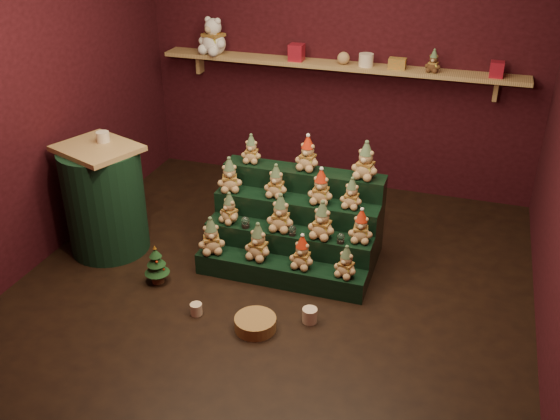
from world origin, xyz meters
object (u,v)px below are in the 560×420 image
(wicker_basket, at_px, (255,323))
(brown_bear, at_px, (433,61))
(mug_left, at_px, (196,309))
(snow_globe_b, at_px, (292,230))
(snow_globe_c, at_px, (341,238))
(mug_right, at_px, (310,315))
(riser_tier_front, at_px, (280,272))
(side_table, at_px, (105,199))
(mini_christmas_tree, at_px, (156,264))
(snow_globe_a, at_px, (245,222))
(white_bear, at_px, (213,31))

(wicker_basket, distance_m, brown_bear, 2.97)
(wicker_basket, xyz_separation_m, brown_bear, (0.86, 2.49, 1.37))
(brown_bear, bearing_deg, wicker_basket, -100.54)
(wicker_basket, bearing_deg, mug_left, 177.01)
(snow_globe_b, bearing_deg, snow_globe_c, 0.00)
(mug_right, bearing_deg, snow_globe_b, 118.55)
(riser_tier_front, distance_m, snow_globe_c, 0.57)
(mug_left, relative_size, wicker_basket, 0.30)
(side_table, bearing_deg, mug_right, 7.53)
(snow_globe_b, distance_m, mug_left, 0.99)
(snow_globe_b, distance_m, mug_right, 0.75)
(mini_christmas_tree, xyz_separation_m, mug_left, (0.48, -0.29, -0.12))
(snow_globe_c, bearing_deg, snow_globe_a, 180.00)
(mini_christmas_tree, distance_m, mug_right, 1.32)
(white_bear, height_order, brown_bear, white_bear)
(snow_globe_b, bearing_deg, white_bear, 128.90)
(riser_tier_front, distance_m, white_bear, 2.71)
(snow_globe_b, height_order, brown_bear, brown_bear)
(riser_tier_front, relative_size, white_bear, 3.03)
(mug_left, xyz_separation_m, brown_bear, (1.34, 2.47, 1.38))
(snow_globe_a, xyz_separation_m, mug_left, (-0.11, -0.77, -0.36))
(snow_globe_a, xyz_separation_m, snow_globe_b, (0.40, 0.00, -0.01))
(snow_globe_b, xyz_separation_m, white_bear, (-1.37, 1.70, 1.15))
(side_table, relative_size, mini_christmas_tree, 2.83)
(snow_globe_c, bearing_deg, mug_right, -97.77)
(brown_bear, bearing_deg, mug_left, -110.05)
(riser_tier_front, height_order, mug_left, riser_tier_front)
(brown_bear, bearing_deg, snow_globe_b, -107.42)
(riser_tier_front, height_order, mug_right, riser_tier_front)
(mini_christmas_tree, bearing_deg, side_table, 151.55)
(side_table, xyz_separation_m, mug_left, (1.13, -0.65, -0.43))
(wicker_basket, relative_size, brown_bear, 1.50)
(wicker_basket, bearing_deg, riser_tier_front, 91.80)
(white_bear, bearing_deg, riser_tier_front, -36.68)
(snow_globe_b, bearing_deg, riser_tier_front, -108.33)
(mug_left, relative_size, brown_bear, 0.45)
(mini_christmas_tree, bearing_deg, snow_globe_c, 18.74)
(snow_globe_b, height_order, mug_right, snow_globe_b)
(snow_globe_a, bearing_deg, mini_christmas_tree, -141.34)
(side_table, bearing_deg, mini_christmas_tree, -7.59)
(snow_globe_a, relative_size, white_bear, 0.21)
(side_table, height_order, wicker_basket, side_table)
(snow_globe_c, height_order, white_bear, white_bear)
(mini_christmas_tree, height_order, white_bear, white_bear)
(side_table, distance_m, mug_left, 1.37)
(snow_globe_c, height_order, brown_bear, brown_bear)
(snow_globe_b, height_order, mini_christmas_tree, snow_globe_b)
(side_table, height_order, mini_christmas_tree, side_table)
(snow_globe_c, distance_m, mini_christmas_tree, 1.49)
(side_table, relative_size, mug_left, 10.68)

